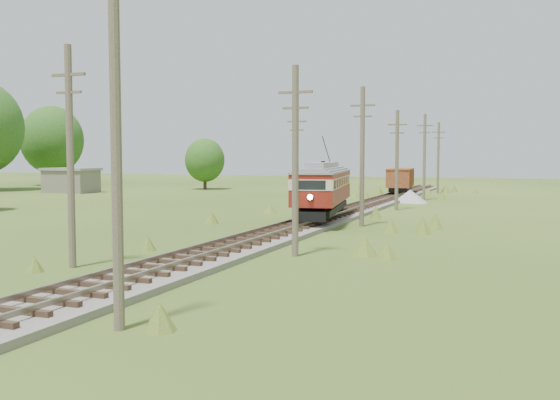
% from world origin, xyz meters
% --- Properties ---
extents(railbed_main, '(3.60, 96.00, 0.57)m').
position_xyz_m(railbed_main, '(0.00, 34.00, 0.19)').
color(railbed_main, '#605B54').
rests_on(railbed_main, ground).
extents(streetcar, '(4.66, 11.92, 5.38)m').
position_xyz_m(streetcar, '(0.00, 32.81, 2.53)').
color(streetcar, black).
rests_on(streetcar, ground).
extents(gondola, '(3.30, 8.08, 2.61)m').
position_xyz_m(gondola, '(0.00, 62.34, 1.97)').
color(gondola, black).
rests_on(gondola, ground).
extents(gravel_pile, '(3.48, 3.69, 1.26)m').
position_xyz_m(gravel_pile, '(2.71, 53.31, 0.59)').
color(gravel_pile, gray).
rests_on(gravel_pile, ground).
extents(utility_pole_r_1, '(0.30, 0.30, 8.80)m').
position_xyz_m(utility_pole_r_1, '(3.10, 5.00, 4.40)').
color(utility_pole_r_1, brown).
rests_on(utility_pole_r_1, ground).
extents(utility_pole_r_2, '(1.60, 0.30, 8.60)m').
position_xyz_m(utility_pole_r_2, '(3.30, 18.00, 4.42)').
color(utility_pole_r_2, brown).
rests_on(utility_pole_r_2, ground).
extents(utility_pole_r_3, '(1.60, 0.30, 9.00)m').
position_xyz_m(utility_pole_r_3, '(3.20, 31.00, 4.63)').
color(utility_pole_r_3, brown).
rests_on(utility_pole_r_3, ground).
extents(utility_pole_r_4, '(1.60, 0.30, 8.40)m').
position_xyz_m(utility_pole_r_4, '(3.00, 44.00, 4.32)').
color(utility_pole_r_4, brown).
rests_on(utility_pole_r_4, ground).
extents(utility_pole_r_5, '(1.60, 0.30, 8.90)m').
position_xyz_m(utility_pole_r_5, '(3.40, 57.00, 4.58)').
color(utility_pole_r_5, brown).
rests_on(utility_pole_r_5, ground).
extents(utility_pole_r_6, '(1.60, 0.30, 8.70)m').
position_xyz_m(utility_pole_r_6, '(3.20, 70.00, 4.47)').
color(utility_pole_r_6, brown).
rests_on(utility_pole_r_6, ground).
extents(utility_pole_l_a, '(1.60, 0.30, 9.00)m').
position_xyz_m(utility_pole_l_a, '(-4.20, 12.00, 4.63)').
color(utility_pole_l_a, brown).
rests_on(utility_pole_l_a, ground).
extents(utility_pole_l_b, '(1.60, 0.30, 8.60)m').
position_xyz_m(utility_pole_l_b, '(-4.50, 40.00, 4.42)').
color(utility_pole_l_b, brown).
rests_on(utility_pole_l_b, ground).
extents(tree_left_5, '(9.66, 9.66, 12.44)m').
position_xyz_m(tree_left_5, '(-56.00, 70.00, 7.12)').
color(tree_left_5, '#38281C').
rests_on(tree_left_5, ground).
extents(tree_mid_a, '(5.46, 5.46, 7.03)m').
position_xyz_m(tree_mid_a, '(-28.00, 68.00, 4.02)').
color(tree_mid_a, '#38281C').
rests_on(tree_mid_a, ground).
extents(shed, '(6.40, 4.40, 3.10)m').
position_xyz_m(shed, '(-40.00, 55.00, 1.57)').
color(shed, slate).
rests_on(shed, ground).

